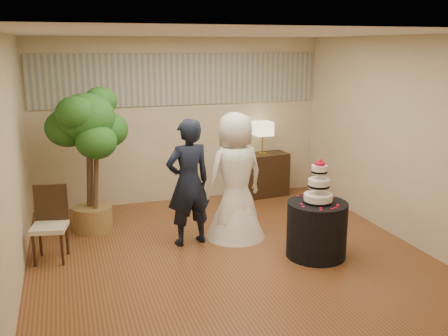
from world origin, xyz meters
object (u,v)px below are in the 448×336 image
object	(u,v)px
wedding_cake	(319,181)
table_lamp	(263,138)
groom	(188,183)
ficus_tree	(89,160)
bride	(236,176)
console	(262,175)
cake_table	(317,229)
side_chair	(49,225)

from	to	relation	value
wedding_cake	table_lamp	size ratio (longest dim) A/B	0.98
groom	wedding_cake	world-z (taller)	groom
wedding_cake	ficus_tree	xyz separation A→B (m)	(-2.68, 1.85, 0.06)
groom	ficus_tree	bearing A→B (deg)	-48.39
groom	wedding_cake	size ratio (longest dim) A/B	3.04
groom	bride	bearing A→B (deg)	172.53
groom	table_lamp	distance (m)	2.53
groom	bride	size ratio (longest dim) A/B	0.97
groom	console	bearing A→B (deg)	-146.71
table_lamp	cake_table	bearing A→B (deg)	-97.17
ficus_tree	console	bearing A→B (deg)	15.46
bride	side_chair	bearing A→B (deg)	-11.46
bride	wedding_cake	distance (m)	1.24
bride	console	bearing A→B (deg)	-135.60
ficus_tree	side_chair	world-z (taller)	ficus_tree
table_lamp	side_chair	size ratio (longest dim) A/B	0.61
cake_table	wedding_cake	size ratio (longest dim) A/B	1.34
cake_table	wedding_cake	world-z (taller)	wedding_cake
bride	side_chair	xyz separation A→B (m)	(-2.49, -0.06, -0.42)
wedding_cake	table_lamp	bearing A→B (deg)	82.83
ficus_tree	groom	bearing A→B (deg)	-37.14
groom	wedding_cake	distance (m)	1.73
console	ficus_tree	distance (m)	3.21
bride	wedding_cake	xyz separation A→B (m)	(0.77, -0.97, 0.11)
console	cake_table	bearing A→B (deg)	-103.83
bride	cake_table	distance (m)	1.35
wedding_cake	table_lamp	xyz separation A→B (m)	(0.34, 2.69, 0.06)
bride	ficus_tree	distance (m)	2.12
groom	wedding_cake	bearing A→B (deg)	136.41
cake_table	console	xyz separation A→B (m)	(0.34, 2.69, 0.03)
groom	table_lamp	size ratio (longest dim) A/B	2.99
cake_table	wedding_cake	xyz separation A→B (m)	(0.00, 0.00, 0.65)
console	side_chair	xyz separation A→B (m)	(-3.60, -1.78, 0.09)
wedding_cake	table_lamp	world-z (taller)	table_lamp
groom	console	world-z (taller)	groom
wedding_cake	groom	bearing A→B (deg)	147.66
console	ficus_tree	bearing A→B (deg)	-171.20
groom	console	distance (m)	2.56
table_lamp	console	bearing A→B (deg)	0.00
ficus_tree	bride	bearing A→B (deg)	-24.80
bride	cake_table	bearing A→B (deg)	115.66
side_chair	console	bearing A→B (deg)	37.51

